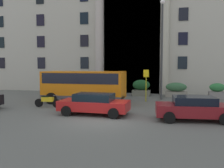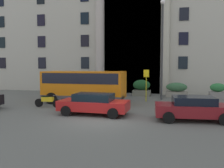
{
  "view_description": "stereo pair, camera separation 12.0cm",
  "coord_description": "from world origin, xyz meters",
  "px_view_note": "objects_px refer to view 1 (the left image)",
  "views": [
    {
      "loc": [
        3.51,
        -13.05,
        3.08
      ],
      "look_at": [
        -0.42,
        5.12,
        1.59
      ],
      "focal_mm": 39.27,
      "sensor_mm": 36.0,
      "label": 1
    },
    {
      "loc": [
        3.63,
        -13.02,
        3.08
      ],
      "look_at": [
        -0.42,
        5.12,
        1.59
      ],
      "focal_mm": 39.27,
      "sensor_mm": 36.0,
      "label": 2
    }
  ],
  "objects_px": {
    "parked_sedan_second": "(94,103)",
    "motorcycle_far_end": "(47,101)",
    "orange_minibus": "(84,84)",
    "lamppost_plaza_centre": "(162,43)",
    "hedge_planter_far_east": "(176,90)",
    "hedge_planter_east": "(108,89)",
    "hedge_planter_far_west": "(217,91)",
    "parked_sedan_far": "(194,108)",
    "hedge_planter_entrance_left": "(141,88)",
    "bus_stop_sign": "(146,82)"
  },
  "relations": [
    {
      "from": "hedge_planter_far_east",
      "to": "hedge_planter_far_west",
      "type": "height_order",
      "value": "hedge_planter_far_west"
    },
    {
      "from": "orange_minibus",
      "to": "bus_stop_sign",
      "type": "height_order",
      "value": "bus_stop_sign"
    },
    {
      "from": "bus_stop_sign",
      "to": "hedge_planter_far_west",
      "type": "xyz_separation_m",
      "value": [
        6.14,
        3.11,
        -0.96
      ]
    },
    {
      "from": "hedge_planter_far_west",
      "to": "motorcycle_far_end",
      "type": "relative_size",
      "value": 0.71
    },
    {
      "from": "orange_minibus",
      "to": "parked_sedan_second",
      "type": "distance_m",
      "value": 4.76
    },
    {
      "from": "parked_sedan_far",
      "to": "motorcycle_far_end",
      "type": "bearing_deg",
      "value": 163.32
    },
    {
      "from": "orange_minibus",
      "to": "hedge_planter_far_west",
      "type": "bearing_deg",
      "value": 24.32
    },
    {
      "from": "orange_minibus",
      "to": "parked_sedan_second",
      "type": "height_order",
      "value": "orange_minibus"
    },
    {
      "from": "orange_minibus",
      "to": "hedge_planter_far_east",
      "type": "distance_m",
      "value": 9.07
    },
    {
      "from": "bus_stop_sign",
      "to": "hedge_planter_far_east",
      "type": "relative_size",
      "value": 1.31
    },
    {
      "from": "orange_minibus",
      "to": "bus_stop_sign",
      "type": "distance_m",
      "value": 5.08
    },
    {
      "from": "motorcycle_far_end",
      "to": "lamppost_plaza_centre",
      "type": "distance_m",
      "value": 10.76
    },
    {
      "from": "hedge_planter_far_east",
      "to": "parked_sedan_second",
      "type": "relative_size",
      "value": 0.47
    },
    {
      "from": "hedge_planter_entrance_left",
      "to": "parked_sedan_far",
      "type": "relative_size",
      "value": 0.41
    },
    {
      "from": "hedge_planter_far_east",
      "to": "motorcycle_far_end",
      "type": "height_order",
      "value": "hedge_planter_far_east"
    },
    {
      "from": "parked_sedan_far",
      "to": "lamppost_plaza_centre",
      "type": "distance_m",
      "value": 9.09
    },
    {
      "from": "hedge_planter_east",
      "to": "parked_sedan_far",
      "type": "height_order",
      "value": "hedge_planter_east"
    },
    {
      "from": "hedge_planter_far_west",
      "to": "hedge_planter_entrance_left",
      "type": "xyz_separation_m",
      "value": [
        -6.88,
        0.55,
        0.08
      ]
    },
    {
      "from": "hedge_planter_far_west",
      "to": "orange_minibus",
      "type": "bearing_deg",
      "value": -156.1
    },
    {
      "from": "orange_minibus",
      "to": "lamppost_plaza_centre",
      "type": "relative_size",
      "value": 0.75
    },
    {
      "from": "orange_minibus",
      "to": "hedge_planter_far_west",
      "type": "height_order",
      "value": "orange_minibus"
    },
    {
      "from": "hedge_planter_east",
      "to": "lamppost_plaza_centre",
      "type": "xyz_separation_m",
      "value": [
        5.26,
        -1.97,
        4.26
      ]
    },
    {
      "from": "hedge_planter_far_east",
      "to": "parked_sedan_second",
      "type": "xyz_separation_m",
      "value": [
        -5.29,
        -9.45,
        0.02
      ]
    },
    {
      "from": "parked_sedan_second",
      "to": "lamppost_plaza_centre",
      "type": "xyz_separation_m",
      "value": [
        3.93,
        7.4,
        4.25
      ]
    },
    {
      "from": "hedge_planter_entrance_left",
      "to": "motorcycle_far_end",
      "type": "relative_size",
      "value": 0.87
    },
    {
      "from": "hedge_planter_east",
      "to": "lamppost_plaza_centre",
      "type": "distance_m",
      "value": 7.05
    },
    {
      "from": "parked_sedan_second",
      "to": "motorcycle_far_end",
      "type": "height_order",
      "value": "parked_sedan_second"
    },
    {
      "from": "orange_minibus",
      "to": "parked_sedan_far",
      "type": "height_order",
      "value": "orange_minibus"
    },
    {
      "from": "orange_minibus",
      "to": "hedge_planter_far_east",
      "type": "relative_size",
      "value": 3.19
    },
    {
      "from": "hedge_planter_entrance_left",
      "to": "hedge_planter_east",
      "type": "bearing_deg",
      "value": -176.08
    },
    {
      "from": "parked_sedan_far",
      "to": "motorcycle_far_end",
      "type": "xyz_separation_m",
      "value": [
        -9.83,
        2.12,
        -0.24
      ]
    },
    {
      "from": "orange_minibus",
      "to": "hedge_planter_entrance_left",
      "type": "height_order",
      "value": "orange_minibus"
    },
    {
      "from": "bus_stop_sign",
      "to": "hedge_planter_east",
      "type": "distance_m",
      "value": 5.4
    },
    {
      "from": "orange_minibus",
      "to": "hedge_planter_far_west",
      "type": "relative_size",
      "value": 4.56
    },
    {
      "from": "hedge_planter_east",
      "to": "hedge_planter_far_east",
      "type": "bearing_deg",
      "value": 0.71
    },
    {
      "from": "bus_stop_sign",
      "to": "hedge_planter_east",
      "type": "bearing_deg",
      "value": 139.73
    },
    {
      "from": "hedge_planter_far_east",
      "to": "hedge_planter_east",
      "type": "bearing_deg",
      "value": -179.29
    },
    {
      "from": "orange_minibus",
      "to": "hedge_planter_east",
      "type": "xyz_separation_m",
      "value": [
        0.72,
        5.16,
        -0.86
      ]
    },
    {
      "from": "orange_minibus",
      "to": "hedge_planter_far_west",
      "type": "xyz_separation_m",
      "value": [
        10.92,
        4.84,
        -0.85
      ]
    },
    {
      "from": "hedge_planter_far_east",
      "to": "parked_sedan_second",
      "type": "bearing_deg",
      "value": -119.24
    },
    {
      "from": "hedge_planter_entrance_left",
      "to": "hedge_planter_far_west",
      "type": "bearing_deg",
      "value": -4.56
    },
    {
      "from": "hedge_planter_far_east",
      "to": "lamppost_plaza_centre",
      "type": "relative_size",
      "value": 0.24
    },
    {
      "from": "bus_stop_sign",
      "to": "parked_sedan_far",
      "type": "bearing_deg",
      "value": -64.04
    },
    {
      "from": "hedge_planter_far_east",
      "to": "lamppost_plaza_centre",
      "type": "bearing_deg",
      "value": -123.62
    },
    {
      "from": "hedge_planter_far_east",
      "to": "orange_minibus",
      "type": "bearing_deg",
      "value": -144.52
    },
    {
      "from": "hedge_planter_entrance_left",
      "to": "parked_sedan_far",
      "type": "distance_m",
      "value": 10.72
    },
    {
      "from": "motorcycle_far_end",
      "to": "hedge_planter_far_west",
      "type": "bearing_deg",
      "value": 30.09
    },
    {
      "from": "hedge_planter_east",
      "to": "hedge_planter_far_east",
      "type": "distance_m",
      "value": 6.63
    },
    {
      "from": "hedge_planter_east",
      "to": "orange_minibus",
      "type": "bearing_deg",
      "value": -98.0
    },
    {
      "from": "hedge_planter_far_east",
      "to": "motorcycle_far_end",
      "type": "relative_size",
      "value": 1.01
    }
  ]
}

